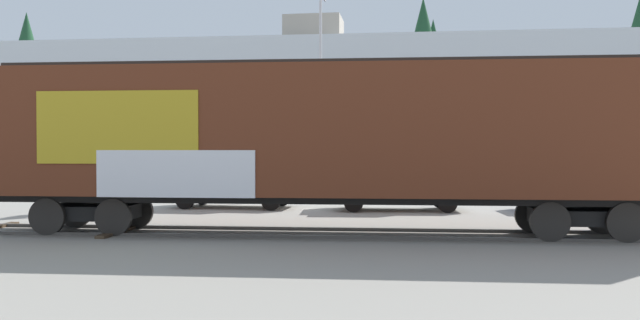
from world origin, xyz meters
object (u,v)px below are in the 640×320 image
(flagpole, at_px, (321,56))
(parked_car_white, at_px, (234,184))
(freight_car, at_px, (327,135))
(parked_car_silver, at_px, (397,185))
(parked_car_blue, at_px, (583,186))

(flagpole, height_order, parked_car_white, flagpole)
(flagpole, bearing_deg, freight_car, -83.03)
(parked_car_white, relative_size, parked_car_silver, 1.00)
(flagpole, xyz_separation_m, parked_car_silver, (3.17, -4.69, -5.25))
(parked_car_blue, bearing_deg, parked_car_silver, -176.68)
(flagpole, relative_size, parked_car_white, 2.09)
(freight_car, distance_m, parked_car_white, 7.83)
(parked_car_silver, relative_size, parked_car_blue, 1.13)
(parked_car_blue, bearing_deg, freight_car, -141.28)
(parked_car_white, bearing_deg, flagpole, 58.24)
(freight_car, relative_size, flagpole, 1.82)
(flagpole, relative_size, parked_car_silver, 2.09)
(freight_car, bearing_deg, flagpole, 96.97)
(parked_car_white, xyz_separation_m, parked_car_blue, (12.21, 0.06, 0.02))
(parked_car_blue, bearing_deg, flagpole, 155.56)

